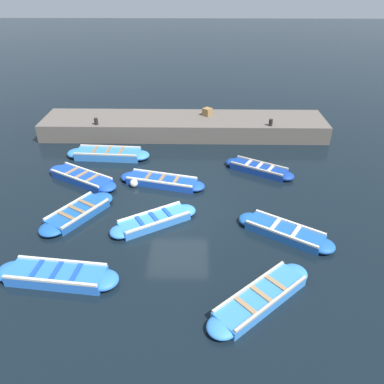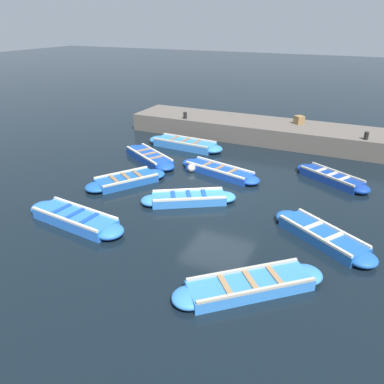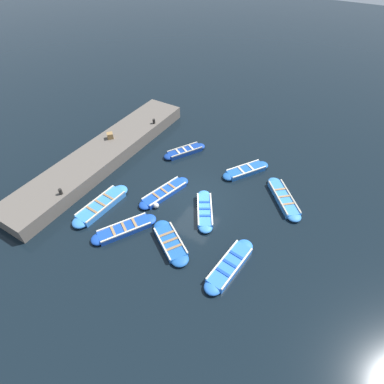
{
  "view_description": "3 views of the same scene",
  "coord_description": "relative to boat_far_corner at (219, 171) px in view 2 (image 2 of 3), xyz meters",
  "views": [
    {
      "loc": [
        12.05,
        0.78,
        8.11
      ],
      "look_at": [
        -0.71,
        0.56,
        0.32
      ],
      "focal_mm": 35.0,
      "sensor_mm": 36.0,
      "label": 1
    },
    {
      "loc": [
        11.7,
        4.34,
        5.95
      ],
      "look_at": [
        0.54,
        -0.88,
        0.18
      ],
      "focal_mm": 35.0,
      "sensor_mm": 36.0,
      "label": 2
    },
    {
      "loc": [
        6.49,
        -11.34,
        13.02
      ],
      "look_at": [
        -0.35,
        0.07,
        0.28
      ],
      "focal_mm": 28.0,
      "sensor_mm": 36.0,
      "label": 3
    }
  ],
  "objects": [
    {
      "name": "boat_inner_gap",
      "position": [
        2.88,
        -0.03,
        -0.0
      ],
      "size": [
        2.41,
        3.29,
        0.36
      ],
      "color": "#3884E0",
      "rests_on": "ground"
    },
    {
      "name": "boat_tucked",
      "position": [
        2.43,
        -2.95,
        -0.01
      ],
      "size": [
        3.28,
        2.57,
        0.35
      ],
      "color": "#1E59AD",
      "rests_on": "ground"
    },
    {
      "name": "boat_broadside",
      "position": [
        3.48,
        4.58,
        0.0
      ],
      "size": [
        2.58,
        3.37,
        0.37
      ],
      "color": "#1E59AD",
      "rests_on": "ground"
    },
    {
      "name": "boat_outer_right",
      "position": [
        -1.2,
        4.31,
        0.01
      ],
      "size": [
        2.28,
        3.2,
        0.37
      ],
      "color": "navy",
      "rests_on": "ground"
    },
    {
      "name": "boat_outer_left",
      "position": [
        -2.58,
        -2.85,
        0.03
      ],
      "size": [
        1.23,
        4.12,
        0.42
      ],
      "color": "#3884E0",
      "rests_on": "ground"
    },
    {
      "name": "wooden_crate",
      "position": [
        -6.06,
        2.03,
        0.98
      ],
      "size": [
        0.59,
        0.59,
        0.41
      ],
      "primitive_type": "cube",
      "rotation": [
        0.0,
        0.0,
        0.85
      ],
      "color": "olive",
      "rests_on": "quay_wall"
    },
    {
      "name": "boat_far_corner",
      "position": [
        0.0,
        0.0,
        0.0
      ],
      "size": [
        1.71,
        3.85,
        0.36
      ],
      "color": "#1947B7",
      "rests_on": "ground"
    },
    {
      "name": "boat_end_of_row",
      "position": [
        6.51,
        3.32,
        0.0
      ],
      "size": [
        3.15,
        3.42,
        0.36
      ],
      "color": "#3884E0",
      "rests_on": "ground"
    },
    {
      "name": "boat_near_quay",
      "position": [
        5.75,
        -2.64,
        0.02
      ],
      "size": [
        1.29,
        3.86,
        0.41
      ],
      "color": "blue",
      "rests_on": "ground"
    },
    {
      "name": "bollard_north",
      "position": [
        -4.58,
        -3.8,
        0.95
      ],
      "size": [
        0.2,
        0.2,
        0.35
      ],
      "primitive_type": "cylinder",
      "color": "black",
      "rests_on": "quay_wall"
    },
    {
      "name": "buoy_orange_near",
      "position": [
        0.21,
        -1.18,
        0.02
      ],
      "size": [
        0.34,
        0.34,
        0.34
      ],
      "primitive_type": "sphere",
      "color": "silver",
      "rests_on": "ground"
    },
    {
      "name": "ground_plane",
      "position": [
        1.85,
        0.75,
        -0.15
      ],
      "size": [
        120.0,
        120.0,
        0.0
      ],
      "primitive_type": "plane",
      "color": "black"
    },
    {
      "name": "quay_wall",
      "position": [
        -5.67,
        0.75,
        0.31
      ],
      "size": [
        2.86,
        15.37,
        0.93
      ],
      "color": "#605951",
      "rests_on": "ground"
    },
    {
      "name": "boat_stern_in",
      "position": [
        -0.23,
        -3.52,
        0.01
      ],
      "size": [
        2.6,
        3.61,
        0.37
      ],
      "color": "#1947B7",
      "rests_on": "ground"
    },
    {
      "name": "bollard_mid_north",
      "position": [
        -4.58,
        5.3,
        0.95
      ],
      "size": [
        0.2,
        0.2,
        0.35
      ],
      "primitive_type": "cylinder",
      "color": "black",
      "rests_on": "quay_wall"
    }
  ]
}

